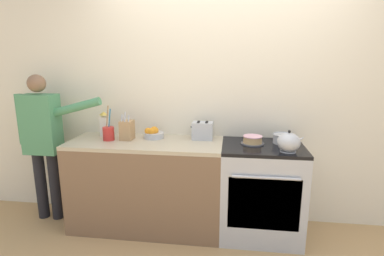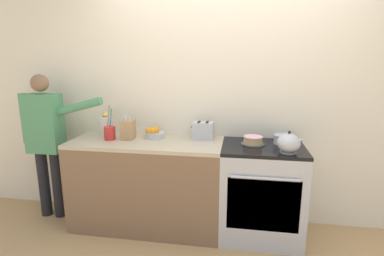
{
  "view_description": "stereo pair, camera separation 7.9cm",
  "coord_description": "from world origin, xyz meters",
  "px_view_note": "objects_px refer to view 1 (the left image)",
  "views": [
    {
      "loc": [
        0.07,
        -2.38,
        1.64
      ],
      "look_at": [
        -0.28,
        0.26,
        1.03
      ],
      "focal_mm": 28.0,
      "sensor_mm": 36.0,
      "label": 1
    },
    {
      "loc": [
        0.15,
        -2.37,
        1.64
      ],
      "look_at": [
        -0.28,
        0.26,
        1.03
      ],
      "focal_mm": 28.0,
      "sensor_mm": 36.0,
      "label": 2
    }
  ],
  "objects_px": {
    "layer_cake": "(253,140)",
    "person_baker": "(43,136)",
    "stove_range": "(261,191)",
    "mixing_bowl": "(283,138)",
    "knife_block": "(127,130)",
    "milk_carton": "(104,124)",
    "tea_kettle": "(289,142)",
    "fruit_bowl": "(153,133)",
    "toaster": "(203,131)",
    "utensil_crock": "(109,133)"
  },
  "relations": [
    {
      "from": "layer_cake",
      "to": "person_baker",
      "type": "relative_size",
      "value": 0.14
    },
    {
      "from": "fruit_bowl",
      "to": "milk_carton",
      "type": "relative_size",
      "value": 0.79
    },
    {
      "from": "layer_cake",
      "to": "knife_block",
      "type": "relative_size",
      "value": 0.77
    },
    {
      "from": "person_baker",
      "to": "tea_kettle",
      "type": "bearing_deg",
      "value": -0.94
    },
    {
      "from": "knife_block",
      "to": "milk_carton",
      "type": "distance_m",
      "value": 0.29
    },
    {
      "from": "tea_kettle",
      "to": "person_baker",
      "type": "height_order",
      "value": "person_baker"
    },
    {
      "from": "stove_range",
      "to": "mixing_bowl",
      "type": "xyz_separation_m",
      "value": [
        0.19,
        0.11,
        0.49
      ]
    },
    {
      "from": "layer_cake",
      "to": "tea_kettle",
      "type": "distance_m",
      "value": 0.35
    },
    {
      "from": "toaster",
      "to": "person_baker",
      "type": "distance_m",
      "value": 1.6
    },
    {
      "from": "fruit_bowl",
      "to": "milk_carton",
      "type": "distance_m",
      "value": 0.52
    },
    {
      "from": "layer_cake",
      "to": "milk_carton",
      "type": "distance_m",
      "value": 1.48
    },
    {
      "from": "tea_kettle",
      "to": "toaster",
      "type": "bearing_deg",
      "value": 157.62
    },
    {
      "from": "utensil_crock",
      "to": "milk_carton",
      "type": "distance_m",
      "value": 0.19
    },
    {
      "from": "stove_range",
      "to": "utensil_crock",
      "type": "relative_size",
      "value": 2.65
    },
    {
      "from": "utensil_crock",
      "to": "fruit_bowl",
      "type": "height_order",
      "value": "utensil_crock"
    },
    {
      "from": "tea_kettle",
      "to": "mixing_bowl",
      "type": "xyz_separation_m",
      "value": [
        -0.0,
        0.27,
        -0.04
      ]
    },
    {
      "from": "knife_block",
      "to": "milk_carton",
      "type": "bearing_deg",
      "value": 160.45
    },
    {
      "from": "stove_range",
      "to": "knife_block",
      "type": "xyz_separation_m",
      "value": [
        -1.3,
        0.05,
        0.54
      ]
    },
    {
      "from": "layer_cake",
      "to": "toaster",
      "type": "xyz_separation_m",
      "value": [
        -0.47,
        0.11,
        0.05
      ]
    },
    {
      "from": "utensil_crock",
      "to": "fruit_bowl",
      "type": "relative_size",
      "value": 1.68
    },
    {
      "from": "layer_cake",
      "to": "toaster",
      "type": "bearing_deg",
      "value": 167.04
    },
    {
      "from": "layer_cake",
      "to": "tea_kettle",
      "type": "bearing_deg",
      "value": -35.51
    },
    {
      "from": "knife_block",
      "to": "toaster",
      "type": "xyz_separation_m",
      "value": [
        0.73,
        0.1,
        -0.01
      ]
    },
    {
      "from": "tea_kettle",
      "to": "milk_carton",
      "type": "xyz_separation_m",
      "value": [
        -1.76,
        0.31,
        0.04
      ]
    },
    {
      "from": "layer_cake",
      "to": "mixing_bowl",
      "type": "bearing_deg",
      "value": 12.22
    },
    {
      "from": "layer_cake",
      "to": "milk_carton",
      "type": "height_order",
      "value": "milk_carton"
    },
    {
      "from": "stove_range",
      "to": "mixing_bowl",
      "type": "distance_m",
      "value": 0.53
    },
    {
      "from": "stove_range",
      "to": "milk_carton",
      "type": "xyz_separation_m",
      "value": [
        -1.57,
        0.15,
        0.56
      ]
    },
    {
      "from": "stove_range",
      "to": "knife_block",
      "type": "bearing_deg",
      "value": 177.74
    },
    {
      "from": "knife_block",
      "to": "mixing_bowl",
      "type": "bearing_deg",
      "value": 2.11
    },
    {
      "from": "toaster",
      "to": "milk_carton",
      "type": "distance_m",
      "value": 1.0
    },
    {
      "from": "utensil_crock",
      "to": "knife_block",
      "type": "bearing_deg",
      "value": 17.02
    },
    {
      "from": "tea_kettle",
      "to": "mixing_bowl",
      "type": "height_order",
      "value": "tea_kettle"
    },
    {
      "from": "person_baker",
      "to": "utensil_crock",
      "type": "bearing_deg",
      "value": 1.7
    },
    {
      "from": "tea_kettle",
      "to": "fruit_bowl",
      "type": "distance_m",
      "value": 1.28
    },
    {
      "from": "tea_kettle",
      "to": "toaster",
      "type": "distance_m",
      "value": 0.82
    },
    {
      "from": "mixing_bowl",
      "to": "toaster",
      "type": "xyz_separation_m",
      "value": [
        -0.76,
        0.05,
        0.04
      ]
    },
    {
      "from": "milk_carton",
      "to": "utensil_crock",
      "type": "bearing_deg",
      "value": -54.96
    },
    {
      "from": "utensil_crock",
      "to": "person_baker",
      "type": "distance_m",
      "value": 0.7
    },
    {
      "from": "stove_range",
      "to": "tea_kettle",
      "type": "relative_size",
      "value": 3.77
    },
    {
      "from": "tea_kettle",
      "to": "mixing_bowl",
      "type": "bearing_deg",
      "value": 90.82
    },
    {
      "from": "mixing_bowl",
      "to": "tea_kettle",
      "type": "bearing_deg",
      "value": -89.18
    },
    {
      "from": "knife_block",
      "to": "utensil_crock",
      "type": "bearing_deg",
      "value": -162.98
    },
    {
      "from": "knife_block",
      "to": "person_baker",
      "type": "height_order",
      "value": "person_baker"
    },
    {
      "from": "toaster",
      "to": "utensil_crock",
      "type": "bearing_deg",
      "value": -170.23
    },
    {
      "from": "layer_cake",
      "to": "fruit_bowl",
      "type": "height_order",
      "value": "fruit_bowl"
    },
    {
      "from": "knife_block",
      "to": "person_baker",
      "type": "distance_m",
      "value": 0.87
    },
    {
      "from": "layer_cake",
      "to": "knife_block",
      "type": "height_order",
      "value": "knife_block"
    },
    {
      "from": "layer_cake",
      "to": "toaster",
      "type": "distance_m",
      "value": 0.49
    },
    {
      "from": "layer_cake",
      "to": "tea_kettle",
      "type": "xyz_separation_m",
      "value": [
        0.29,
        -0.2,
        0.04
      ]
    }
  ]
}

